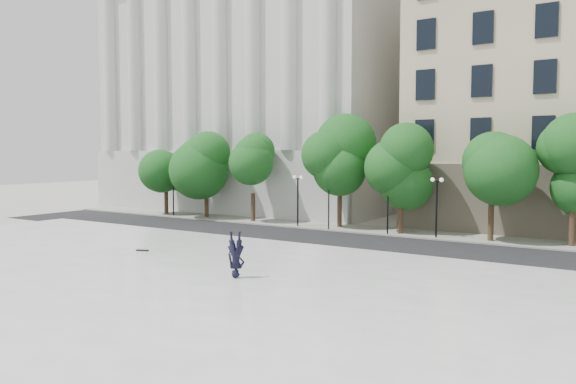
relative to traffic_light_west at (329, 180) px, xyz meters
The scene contains 11 objects.
ground 22.69m from the traffic_light_west, 85.03° to the right, with size 160.00×160.00×0.00m, color beige.
plaza 19.71m from the traffic_light_west, 84.26° to the right, with size 44.00×22.00×0.45m, color white.
street 6.01m from the traffic_light_west, 65.71° to the right, with size 60.00×8.00×0.02m, color black.
far_sidewalk 4.49m from the traffic_light_west, 41.22° to the left, with size 60.00×4.00×0.12m, color #A19F94.
building_west 23.99m from the traffic_light_west, 132.78° to the left, with size 31.50×27.65×25.60m.
traffic_light_west is the anchor object (origin of this frame).
traffic_light_east 4.68m from the traffic_light_west, ahead, with size 0.44×1.70×4.18m.
person_lying 18.74m from the traffic_light_west, 73.51° to the right, with size 0.72×0.47×1.98m, color black.
skateboard 15.99m from the traffic_light_west, 101.39° to the right, with size 0.70×0.18×0.07m, color black.
street_trees 1.98m from the traffic_light_west, 47.61° to the left, with size 45.18×4.92×7.91m.
lamp_posts 2.60m from the traffic_light_west, ahead, with size 37.84×0.28×4.26m.
Camera 1 is at (17.98, -14.04, 5.77)m, focal length 35.00 mm.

